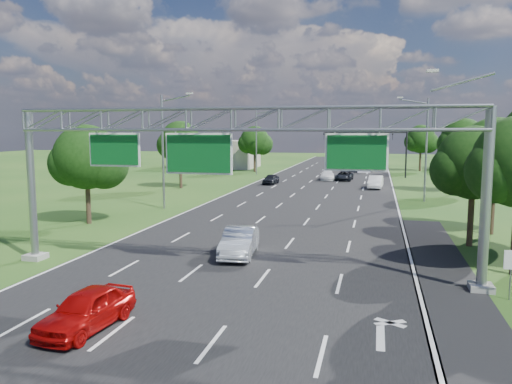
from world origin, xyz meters
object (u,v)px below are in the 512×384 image
(traffic_signal, at_px, (382,142))
(red_coupe, at_px, (87,309))
(regulatory_sign, at_px, (511,265))
(silver_sedan, at_px, (239,242))
(sign_gantry, at_px, (235,132))
(box_truck, at_px, (364,163))

(traffic_signal, relative_size, red_coupe, 2.89)
(regulatory_sign, height_order, traffic_signal, traffic_signal)
(traffic_signal, xyz_separation_m, silver_sedan, (-7.90, -49.63, -4.38))
(sign_gantry, distance_m, red_coupe, 10.49)
(box_truck, bearing_deg, traffic_signal, -82.86)
(red_coupe, height_order, silver_sedan, silver_sedan)
(sign_gantry, height_order, box_truck, sign_gantry)
(sign_gantry, xyz_separation_m, silver_sedan, (-0.76, 3.37, -6.10))
(regulatory_sign, distance_m, red_coupe, 16.76)
(traffic_signal, distance_m, red_coupe, 61.89)
(sign_gantry, relative_size, red_coupe, 5.56)
(sign_gantry, bearing_deg, traffic_signal, 82.32)
(traffic_signal, height_order, box_truck, traffic_signal)
(sign_gantry, height_order, silver_sedan, sign_gantry)
(traffic_signal, bearing_deg, box_truck, 103.96)
(sign_gantry, distance_m, box_truck, 64.35)
(regulatory_sign, xyz_separation_m, traffic_signal, (-4.92, 54.02, 3.66))
(traffic_signal, height_order, silver_sedan, traffic_signal)
(traffic_signal, relative_size, box_truck, 1.58)
(silver_sedan, height_order, box_truck, box_truck)
(traffic_signal, bearing_deg, red_coupe, -99.66)
(red_coupe, bearing_deg, box_truck, 89.22)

